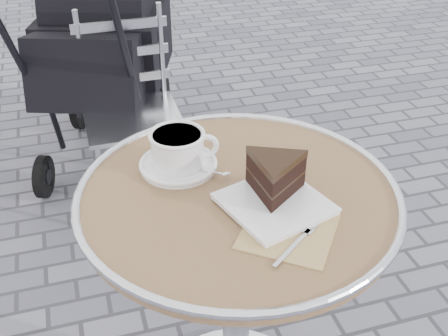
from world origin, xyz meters
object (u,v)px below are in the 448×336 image
object	(u,v)px
cappuccino_set	(179,153)
cake_plate_set	(275,182)
baby_stroller	(103,59)
bistro_chair	(128,90)
cafe_table	(237,248)

from	to	relation	value
cappuccino_set	cake_plate_set	xyz separation A→B (m)	(0.17, -0.19, 0.01)
baby_stroller	bistro_chair	bearing A→B (deg)	-62.52
cake_plate_set	bistro_chair	distance (m)	1.17
baby_stroller	cafe_table	bearing A→B (deg)	-64.40
cappuccino_set	bistro_chair	world-z (taller)	cappuccino_set
cafe_table	bistro_chair	distance (m)	1.08
cafe_table	cake_plate_set	bearing A→B (deg)	-39.92
cappuccino_set	cake_plate_set	world-z (taller)	cake_plate_set
cake_plate_set	cafe_table	bearing A→B (deg)	123.23
bistro_chair	baby_stroller	size ratio (longest dim) A/B	0.72
cappuccino_set	baby_stroller	xyz separation A→B (m)	(-0.06, 1.33, -0.29)
cafe_table	bistro_chair	size ratio (longest dim) A/B	0.92
cappuccino_set	bistro_chair	distance (m)	0.98
cafe_table	cake_plate_set	world-z (taller)	cake_plate_set
bistro_chair	cappuccino_set	bearing A→B (deg)	-89.49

